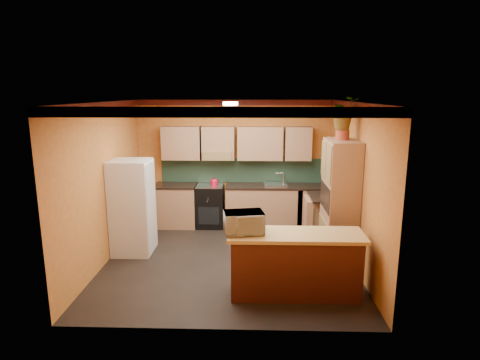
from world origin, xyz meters
The scene contains 15 objects.
room_shell centered at (0.02, 0.28, 2.09)m, with size 4.24×4.24×2.72m.
base_cabinets_back centered at (0.11, 1.80, 0.44)m, with size 3.65×0.60×0.88m, color tan.
countertop_back centered at (0.11, 1.80, 0.90)m, with size 3.65×0.62×0.04m, color black.
stove centered at (-0.51, 1.80, 0.46)m, with size 0.58×0.58×0.91m, color black.
kettle centered at (-0.41, 1.75, 1.00)m, with size 0.17×0.17×0.18m, color #AC0B26, non-canonical shape.
sink centered at (0.89, 1.80, 0.94)m, with size 0.48×0.40×0.03m, color silver.
base_cabinets_right centered at (1.80, 0.91, 0.44)m, with size 0.60×0.80×0.88m, color tan.
countertop_right centered at (1.80, 0.91, 0.90)m, with size 0.62×0.80×0.04m, color black.
fridge centered at (-1.75, 0.30, 0.85)m, with size 0.68×0.66×1.70m, color silver.
pantry centered at (1.85, -0.01, 1.05)m, with size 0.48×0.90×2.10m, color tan.
fern_pot centered at (1.85, 0.04, 2.18)m, with size 0.22×0.22×0.16m, color #A13F27.
fern centered at (1.85, 0.04, 2.52)m, with size 0.47×0.41×0.53m, color tan.
breakfast_bar centered at (1.01, -1.19, 0.44)m, with size 1.80×0.55×0.88m, color #542413.
bar_top centered at (1.01, -1.19, 0.91)m, with size 1.90×0.65×0.05m, color tan.
microwave centered at (0.27, -1.19, 1.08)m, with size 0.55×0.37×0.30m, color silver.
Camera 1 is at (0.39, -6.51, 2.85)m, focal length 30.00 mm.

